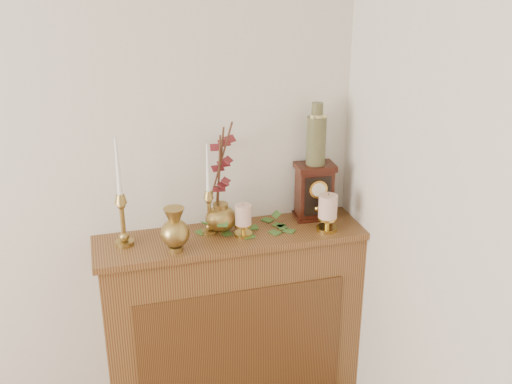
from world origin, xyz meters
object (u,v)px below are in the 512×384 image
object	(u,v)px
bud_vase	(175,230)
ceramic_vase	(316,137)
candlestick_left	(122,211)
candlestick_center	(209,205)
ginger_jar	(222,181)
mantel_clock	(314,192)

from	to	relation	value
bud_vase	ceramic_vase	world-z (taller)	ceramic_vase
candlestick_left	candlestick_center	xyz separation A→B (m)	(0.38, 0.01, -0.02)
ginger_jar	mantel_clock	world-z (taller)	ginger_jar
bud_vase	ceramic_vase	bearing A→B (deg)	13.89
candlestick_left	ceramic_vase	distance (m)	0.93
bud_vase	ginger_jar	xyz separation A→B (m)	(0.24, 0.17, 0.14)
candlestick_center	mantel_clock	size ratio (longest dim) A/B	1.56
candlestick_left	candlestick_center	world-z (taller)	candlestick_left
mantel_clock	candlestick_center	bearing A→B (deg)	-172.57
bud_vase	ceramic_vase	distance (m)	0.77
candlestick_left	mantel_clock	world-z (taller)	candlestick_left
bud_vase	ginger_jar	world-z (taller)	ginger_jar
mantel_clock	ceramic_vase	world-z (taller)	ceramic_vase
bud_vase	mantel_clock	bearing A→B (deg)	13.70
ginger_jar	mantel_clock	xyz separation A→B (m)	(0.45, -0.00, -0.10)
candlestick_left	ginger_jar	distance (m)	0.46
candlestick_center	ceramic_vase	bearing A→B (deg)	4.69
candlestick_center	bud_vase	bearing A→B (deg)	-143.44
candlestick_left	ginger_jar	xyz separation A→B (m)	(0.45, 0.05, 0.07)
ceramic_vase	ginger_jar	bearing A→B (deg)	-179.71
candlestick_center	bud_vase	size ratio (longest dim) A/B	2.14
candlestick_left	mantel_clock	bearing A→B (deg)	3.41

